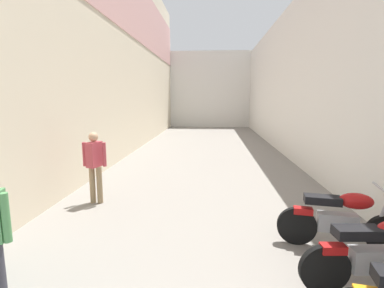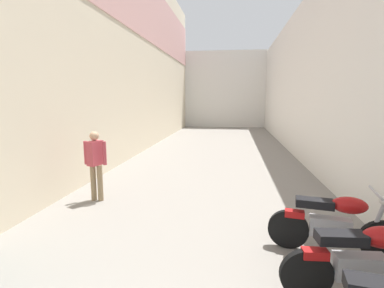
% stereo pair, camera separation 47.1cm
% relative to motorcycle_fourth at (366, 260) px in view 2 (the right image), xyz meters
% --- Properties ---
extents(ground_plane, '(39.78, 39.78, 0.00)m').
position_rel_motorcycle_fourth_xyz_m(ground_plane, '(-2.22, 5.93, -0.50)').
color(ground_plane, gray).
extents(building_left, '(0.45, 23.78, 8.63)m').
position_rel_motorcycle_fourth_xyz_m(building_left, '(-5.56, 7.89, 3.86)').
color(building_left, beige).
rests_on(building_left, ground).
extents(building_right, '(0.45, 23.78, 5.86)m').
position_rel_motorcycle_fourth_xyz_m(building_right, '(1.14, 7.92, 2.43)').
color(building_right, silver).
rests_on(building_right, ground).
extents(building_far_end, '(9.31, 2.00, 5.96)m').
position_rel_motorcycle_fourth_xyz_m(building_far_end, '(-2.22, 20.82, 2.48)').
color(building_far_end, silver).
rests_on(building_far_end, ground).
extents(motorcycle_fourth, '(1.85, 0.58, 1.04)m').
position_rel_motorcycle_fourth_xyz_m(motorcycle_fourth, '(0.00, 0.00, 0.00)').
color(motorcycle_fourth, black).
rests_on(motorcycle_fourth, ground).
extents(motorcycle_fifth, '(1.84, 0.58, 1.04)m').
position_rel_motorcycle_fourth_xyz_m(motorcycle_fifth, '(-0.00, 1.00, 0.00)').
color(motorcycle_fifth, black).
rests_on(motorcycle_fifth, ground).
extents(pedestrian_further_down, '(0.52, 0.38, 1.57)m').
position_rel_motorcycle_fourth_xyz_m(pedestrian_further_down, '(-4.50, 2.63, 0.42)').
color(pedestrian_further_down, '#8C7251').
rests_on(pedestrian_further_down, ground).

